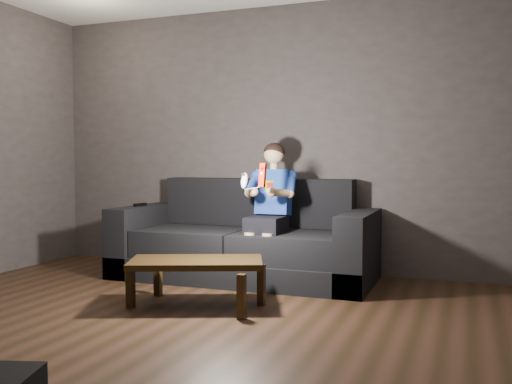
% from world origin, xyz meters
% --- Properties ---
extents(floor, '(5.00, 5.00, 0.00)m').
position_xyz_m(floor, '(0.00, 0.00, 0.00)').
color(floor, black).
rests_on(floor, ground).
extents(back_wall, '(5.00, 0.04, 2.70)m').
position_xyz_m(back_wall, '(0.00, 2.50, 1.35)').
color(back_wall, '#3A3432').
rests_on(back_wall, ground).
extents(sofa, '(2.44, 1.05, 0.94)m').
position_xyz_m(sofa, '(-0.12, 1.97, 0.31)').
color(sofa, black).
rests_on(sofa, floor).
extents(child, '(0.47, 0.58, 1.16)m').
position_xyz_m(child, '(0.16, 1.90, 0.78)').
color(child, black).
rests_on(child, sofa).
extents(wii_remote_red, '(0.05, 0.08, 0.21)m').
position_xyz_m(wii_remote_red, '(0.25, 1.45, 1.00)').
color(wii_remote_red, red).
rests_on(wii_remote_red, child).
extents(nunchuk_white, '(0.07, 0.09, 0.15)m').
position_xyz_m(nunchuk_white, '(0.08, 1.45, 0.95)').
color(nunchuk_white, silver).
rests_on(nunchuk_white, child).
extents(wii_remote_black, '(0.06, 0.17, 0.03)m').
position_xyz_m(wii_remote_black, '(-1.22, 1.88, 0.68)').
color(wii_remote_black, black).
rests_on(wii_remote_black, sofa).
extents(coffee_table, '(1.12, 0.84, 0.37)m').
position_xyz_m(coffee_table, '(-0.07, 0.82, 0.32)').
color(coffee_table, black).
rests_on(coffee_table, floor).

